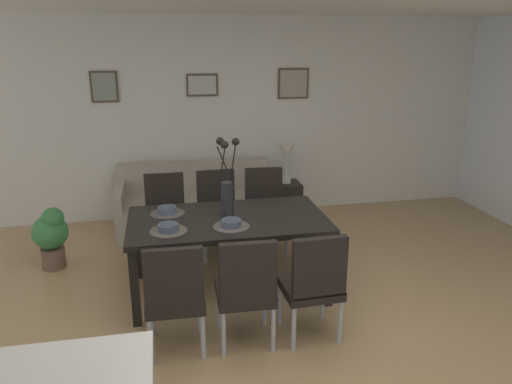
# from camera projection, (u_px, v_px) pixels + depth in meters

# --- Properties ---
(ground_plane) EXTENTS (9.00, 9.00, 0.00)m
(ground_plane) POSITION_uv_depth(u_px,v_px,m) (276.00, 350.00, 3.76)
(ground_plane) COLOR tan
(back_wall_panel) EXTENTS (9.00, 0.10, 2.60)m
(back_wall_panel) POSITION_uv_depth(u_px,v_px,m) (219.00, 119.00, 6.41)
(back_wall_panel) COLOR silver
(back_wall_panel) RESTS_ON ground
(dining_table) EXTENTS (1.80, 1.00, 0.74)m
(dining_table) POSITION_uv_depth(u_px,v_px,m) (228.00, 225.00, 4.46)
(dining_table) COLOR black
(dining_table) RESTS_ON ground
(dining_chair_near_left) EXTENTS (0.45, 0.45, 0.92)m
(dining_chair_near_left) POSITION_uv_depth(u_px,v_px,m) (175.00, 293.00, 3.58)
(dining_chair_near_left) COLOR black
(dining_chair_near_left) RESTS_ON ground
(dining_chair_near_right) EXTENTS (0.44, 0.44, 0.92)m
(dining_chair_near_right) POSITION_uv_depth(u_px,v_px,m) (166.00, 213.00, 5.24)
(dining_chair_near_right) COLOR black
(dining_chair_near_right) RESTS_ON ground
(dining_chair_far_left) EXTENTS (0.46, 0.46, 0.92)m
(dining_chair_far_left) POSITION_uv_depth(u_px,v_px,m) (246.00, 287.00, 3.68)
(dining_chair_far_left) COLOR black
(dining_chair_far_left) RESTS_ON ground
(dining_chair_far_right) EXTENTS (0.46, 0.46, 0.92)m
(dining_chair_far_right) POSITION_uv_depth(u_px,v_px,m) (218.00, 208.00, 5.38)
(dining_chair_far_right) COLOR black
(dining_chair_far_right) RESTS_ON ground
(dining_chair_mid_left) EXTENTS (0.46, 0.46, 0.92)m
(dining_chair_mid_left) POSITION_uv_depth(u_px,v_px,m) (314.00, 281.00, 3.76)
(dining_chair_mid_left) COLOR black
(dining_chair_mid_left) RESTS_ON ground
(dining_chair_mid_right) EXTENTS (0.47, 0.47, 0.92)m
(dining_chair_mid_right) POSITION_uv_depth(u_px,v_px,m) (265.00, 206.00, 5.47)
(dining_chair_mid_right) COLOR black
(dining_chair_mid_right) RESTS_ON ground
(centerpiece_vase) EXTENTS (0.21, 0.23, 0.73)m
(centerpiece_vase) POSITION_uv_depth(u_px,v_px,m) (227.00, 188.00, 4.36)
(centerpiece_vase) COLOR #232326
(centerpiece_vase) RESTS_ON dining_table
(placemat_near_left) EXTENTS (0.32, 0.32, 0.01)m
(placemat_near_left) POSITION_uv_depth(u_px,v_px,m) (169.00, 231.00, 4.13)
(placemat_near_left) COLOR #4C4742
(placemat_near_left) RESTS_ON dining_table
(bowl_near_left) EXTENTS (0.17, 0.17, 0.07)m
(bowl_near_left) POSITION_uv_depth(u_px,v_px,m) (168.00, 227.00, 4.12)
(bowl_near_left) COLOR #475166
(bowl_near_left) RESTS_ON dining_table
(placemat_near_right) EXTENTS (0.32, 0.32, 0.01)m
(placemat_near_right) POSITION_uv_depth(u_px,v_px,m) (167.00, 213.00, 4.55)
(placemat_near_right) COLOR #4C4742
(placemat_near_right) RESTS_ON dining_table
(bowl_near_right) EXTENTS (0.17, 0.17, 0.07)m
(bowl_near_right) POSITION_uv_depth(u_px,v_px,m) (167.00, 209.00, 4.54)
(bowl_near_right) COLOR #475166
(bowl_near_right) RESTS_ON dining_table
(placemat_far_left) EXTENTS (0.32, 0.32, 0.01)m
(placemat_far_left) POSITION_uv_depth(u_px,v_px,m) (231.00, 226.00, 4.23)
(placemat_far_left) COLOR #4C4742
(placemat_far_left) RESTS_ON dining_table
(bowl_far_left) EXTENTS (0.17, 0.17, 0.07)m
(bowl_far_left) POSITION_uv_depth(u_px,v_px,m) (231.00, 222.00, 4.22)
(bowl_far_left) COLOR #475166
(bowl_far_left) RESTS_ON dining_table
(sofa) EXTENTS (1.94, 0.84, 0.80)m
(sofa) POSITION_uv_depth(u_px,v_px,m) (197.00, 207.00, 6.13)
(sofa) COLOR #A89E8E
(sofa) RESTS_ON ground
(side_table) EXTENTS (0.36, 0.36, 0.52)m
(side_table) POSITION_uv_depth(u_px,v_px,m) (286.00, 202.00, 6.39)
(side_table) COLOR black
(side_table) RESTS_ON ground
(table_lamp) EXTENTS (0.22, 0.22, 0.51)m
(table_lamp) POSITION_uv_depth(u_px,v_px,m) (287.00, 155.00, 6.20)
(table_lamp) COLOR beige
(table_lamp) RESTS_ON side_table
(framed_picture_left) EXTENTS (0.33, 0.03, 0.38)m
(framed_picture_left) POSITION_uv_depth(u_px,v_px,m) (104.00, 87.00, 5.95)
(framed_picture_left) COLOR #473828
(framed_picture_center) EXTENTS (0.40, 0.03, 0.28)m
(framed_picture_center) POSITION_uv_depth(u_px,v_px,m) (202.00, 85.00, 6.17)
(framed_picture_center) COLOR #473828
(framed_picture_right) EXTENTS (0.41, 0.03, 0.40)m
(framed_picture_right) POSITION_uv_depth(u_px,v_px,m) (293.00, 83.00, 6.40)
(framed_picture_right) COLOR #473828
(potted_plant) EXTENTS (0.36, 0.36, 0.67)m
(potted_plant) POSITION_uv_depth(u_px,v_px,m) (51.00, 235.00, 5.02)
(potted_plant) COLOR brown
(potted_plant) RESTS_ON ground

